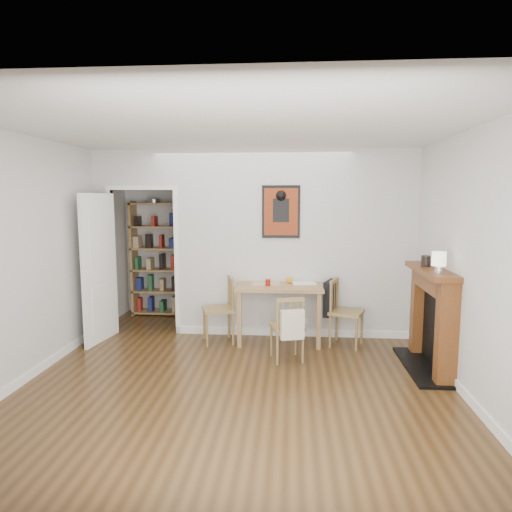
# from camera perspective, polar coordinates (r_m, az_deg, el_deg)

# --- Properties ---
(ground) EXTENTS (5.20, 5.20, 0.00)m
(ground) POSITION_cam_1_polar(r_m,az_deg,el_deg) (5.33, -1.80, -14.10)
(ground) COLOR #50351A
(ground) RESTS_ON ground
(room_shell) EXTENTS (5.20, 5.20, 5.20)m
(room_shell) POSITION_cam_1_polar(r_m,az_deg,el_deg) (6.32, 0.38, 1.46)
(room_shell) COLOR #BBBBB9
(room_shell) RESTS_ON ground
(dining_table) EXTENTS (1.15, 0.73, 0.78)m
(dining_table) POSITION_cam_1_polar(r_m,az_deg,el_deg) (6.16, 2.97, -4.46)
(dining_table) COLOR #A7804E
(dining_table) RESTS_ON ground
(chair_left) EXTENTS (0.56, 0.56, 0.89)m
(chair_left) POSITION_cam_1_polar(r_m,az_deg,el_deg) (6.18, -4.74, -6.73)
(chair_left) COLOR olive
(chair_left) RESTS_ON ground
(chair_right) EXTENTS (0.61, 0.57, 0.89)m
(chair_right) POSITION_cam_1_polar(r_m,az_deg,el_deg) (6.13, 11.07, -6.83)
(chair_right) COLOR olive
(chair_right) RESTS_ON ground
(chair_front) EXTENTS (0.49, 0.53, 0.80)m
(chair_front) POSITION_cam_1_polar(r_m,az_deg,el_deg) (5.53, 3.92, -8.87)
(chair_front) COLOR olive
(chair_front) RESTS_ON ground
(bookshelf) EXTENTS (0.79, 0.32, 1.88)m
(bookshelf) POSITION_cam_1_polar(r_m,az_deg,el_deg) (7.73, -12.37, -0.39)
(bookshelf) COLOR #A7804E
(bookshelf) RESTS_ON ground
(fireplace) EXTENTS (0.45, 1.25, 1.16)m
(fireplace) POSITION_cam_1_polar(r_m,az_deg,el_deg) (5.58, 21.27, -6.96)
(fireplace) COLOR brown
(fireplace) RESTS_ON ground
(red_glass) EXTENTS (0.07, 0.07, 0.09)m
(red_glass) POSITION_cam_1_polar(r_m,az_deg,el_deg) (6.05, 1.49, -3.33)
(red_glass) COLOR maroon
(red_glass) RESTS_ON dining_table
(orange_fruit) EXTENTS (0.08, 0.08, 0.08)m
(orange_fruit) POSITION_cam_1_polar(r_m,az_deg,el_deg) (6.22, 4.18, -3.08)
(orange_fruit) COLOR orange
(orange_fruit) RESTS_ON dining_table
(placemat) EXTENTS (0.42, 0.33, 0.00)m
(placemat) POSITION_cam_1_polar(r_m,az_deg,el_deg) (6.20, 1.27, -3.46)
(placemat) COLOR beige
(placemat) RESTS_ON dining_table
(notebook) EXTENTS (0.35, 0.28, 0.02)m
(notebook) POSITION_cam_1_polar(r_m,az_deg,el_deg) (6.23, 5.98, -3.39)
(notebook) COLOR white
(notebook) RESTS_ON dining_table
(mantel_lamp) EXTENTS (0.15, 0.15, 0.23)m
(mantel_lamp) POSITION_cam_1_polar(r_m,az_deg,el_deg) (5.07, 21.89, -0.49)
(mantel_lamp) COLOR silver
(mantel_lamp) RESTS_ON fireplace
(ceramic_jar_a) EXTENTS (0.10, 0.10, 0.12)m
(ceramic_jar_a) POSITION_cam_1_polar(r_m,az_deg,el_deg) (5.56, 20.45, -0.61)
(ceramic_jar_a) COLOR black
(ceramic_jar_a) RESTS_ON fireplace
(ceramic_jar_b) EXTENTS (0.08, 0.08, 0.11)m
(ceramic_jar_b) POSITION_cam_1_polar(r_m,az_deg,el_deg) (5.78, 20.43, -0.41)
(ceramic_jar_b) COLOR black
(ceramic_jar_b) RESTS_ON fireplace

